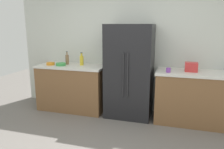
% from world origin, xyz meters
% --- Properties ---
extents(kitchen_back_panel, '(4.92, 0.10, 2.71)m').
position_xyz_m(kitchen_back_panel, '(0.00, 1.93, 1.36)').
color(kitchen_back_panel, silver).
rests_on(kitchen_back_panel, ground_plane).
extents(counter_left, '(1.40, 0.68, 0.94)m').
position_xyz_m(counter_left, '(-1.16, 1.54, 0.47)').
color(counter_left, brown).
rests_on(counter_left, ground_plane).
extents(counter_right, '(1.42, 0.68, 0.94)m').
position_xyz_m(counter_right, '(1.26, 1.54, 0.47)').
color(counter_right, brown).
rests_on(counter_right, ground_plane).
extents(refrigerator, '(0.86, 0.67, 1.76)m').
position_xyz_m(refrigerator, '(0.05, 1.54, 0.88)').
color(refrigerator, black).
rests_on(refrigerator, ground_plane).
extents(toaster, '(0.21, 0.17, 0.16)m').
position_xyz_m(toaster, '(1.15, 1.56, 1.02)').
color(toaster, red).
rests_on(toaster, counter_right).
extents(bottle_a, '(0.08, 0.08, 0.26)m').
position_xyz_m(bottle_a, '(-0.97, 1.60, 1.04)').
color(bottle_a, yellow).
rests_on(bottle_a, counter_left).
extents(bottle_b, '(0.07, 0.07, 0.27)m').
position_xyz_m(bottle_b, '(-1.30, 1.61, 1.04)').
color(bottle_b, brown).
rests_on(bottle_b, counter_left).
extents(cup_b, '(0.08, 0.08, 0.08)m').
position_xyz_m(cup_b, '(0.77, 1.38, 0.98)').
color(cup_b, purple).
rests_on(cup_b, counter_right).
extents(bowl_a, '(0.17, 0.17, 0.06)m').
position_xyz_m(bowl_a, '(-1.59, 1.44, 0.97)').
color(bowl_a, orange).
rests_on(bowl_a, counter_left).
extents(bowl_b, '(0.20, 0.20, 0.06)m').
position_xyz_m(bowl_b, '(-1.35, 1.43, 0.97)').
color(bowl_b, green).
rests_on(bowl_b, counter_left).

